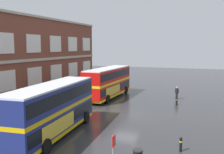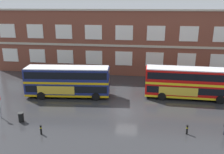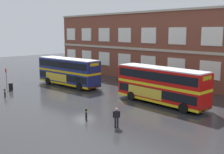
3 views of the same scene
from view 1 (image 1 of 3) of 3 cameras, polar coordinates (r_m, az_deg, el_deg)
name	(u,v)px [view 1 (image 1 of 3)]	position (r m, az deg, el deg)	size (l,w,h in m)	color
ground_plane	(108,113)	(27.67, -0.94, -7.87)	(120.00, 120.00, 0.00)	#2B2B2D
double_decker_near	(52,109)	(20.78, -13.06, -6.91)	(11.19, 3.62, 4.07)	navy
double_decker_middle	(108,82)	(35.23, -0.85, -1.11)	(11.04, 3.00, 4.07)	red
waiting_passenger	(177,92)	(35.29, 14.15, -3.31)	(0.45, 0.58, 1.70)	black
safety_bollard_west	(177,101)	(31.83, 14.14, -5.21)	(0.19, 0.19, 0.95)	black
safety_bollard_east	(181,144)	(18.39, 14.99, -14.21)	(0.19, 0.19, 0.95)	black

